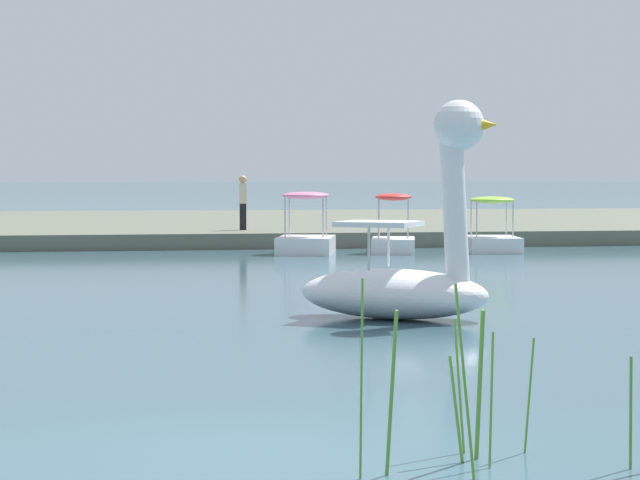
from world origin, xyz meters
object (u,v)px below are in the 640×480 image
swan_boat (406,264)px  pedal_boat_pink (306,236)px  person_on_path (243,200)px  pedal_boat_red (393,237)px  pedal_boat_lime (492,235)px

swan_boat → pedal_boat_pink: (1.17, 16.45, -0.36)m
swan_boat → pedal_boat_pink: bearing=85.9°
pedal_boat_pink → person_on_path: bearing=104.7°
swan_boat → person_on_path: size_ratio=1.96×
pedal_boat_pink → person_on_path: size_ratio=1.57×
pedal_boat_red → person_on_path: size_ratio=1.38×
swan_boat → person_on_path: (-0.05, 21.07, 0.55)m
pedal_boat_lime → person_on_path: (-6.51, 4.77, 0.93)m
pedal_boat_red → pedal_boat_lime: pedal_boat_red is taller
pedal_boat_red → person_on_path: (-3.67, 4.72, 0.95)m
pedal_boat_lime → swan_boat: bearing=-111.6°
pedal_boat_pink → person_on_path: person_on_path is taller
pedal_boat_red → pedal_boat_lime: size_ratio=0.96×
swan_boat → pedal_boat_red: (3.62, 16.35, -0.40)m
pedal_boat_lime → pedal_boat_pink: bearing=178.4°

